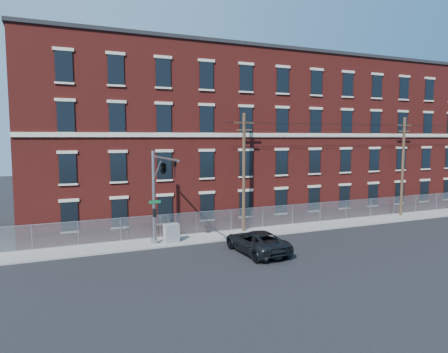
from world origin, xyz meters
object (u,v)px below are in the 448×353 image
(pickup_truck, at_px, (256,242))
(utility_cabinet, at_px, (171,233))
(traffic_signal_mast, at_px, (161,177))
(utility_pole_near, at_px, (244,170))

(pickup_truck, height_order, utility_cabinet, pickup_truck)
(traffic_signal_mast, relative_size, utility_cabinet, 4.90)
(utility_cabinet, bearing_deg, utility_pole_near, 0.77)
(utility_cabinet, bearing_deg, traffic_signal_mast, -130.58)
(utility_pole_near, xyz_separation_m, utility_cabinet, (-6.72, -1.26, -4.50))
(pickup_truck, bearing_deg, utility_cabinet, -46.53)
(pickup_truck, relative_size, utility_cabinet, 4.02)
(traffic_signal_mast, height_order, utility_pole_near, utility_pole_near)
(traffic_signal_mast, bearing_deg, pickup_truck, -22.04)
(traffic_signal_mast, bearing_deg, utility_cabinet, 59.27)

